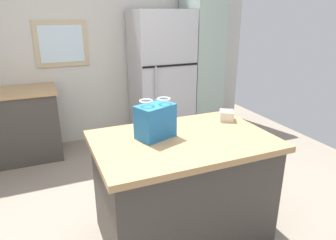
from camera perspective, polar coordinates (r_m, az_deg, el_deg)
name	(u,v)px	position (r m, az deg, el deg)	size (l,w,h in m)	color
ground	(150,232)	(2.85, -3.33, -20.24)	(5.96, 5.96, 0.00)	gray
back_wall	(90,49)	(4.54, -14.38, 12.67)	(4.97, 0.13, 2.64)	silver
kitchen_island	(182,188)	(2.57, 2.69, -12.58)	(1.38, 0.92, 0.90)	#423D38
refrigerator	(161,77)	(4.44, -1.30, 7.97)	(0.80, 0.72, 1.86)	#B7B7BC
tall_cabinet	(201,66)	(4.69, 6.19, 10.01)	(0.46, 0.64, 2.10)	#9EB2A8
shopping_bag	(155,121)	(2.33, -2.38, -0.20)	(0.33, 0.27, 0.31)	#236BAD
small_box	(227,116)	(2.78, 10.90, 0.83)	(0.12, 0.13, 0.09)	beige
bottle	(156,114)	(2.60, -2.29, 1.18)	(0.05, 0.05, 0.23)	#4C9956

